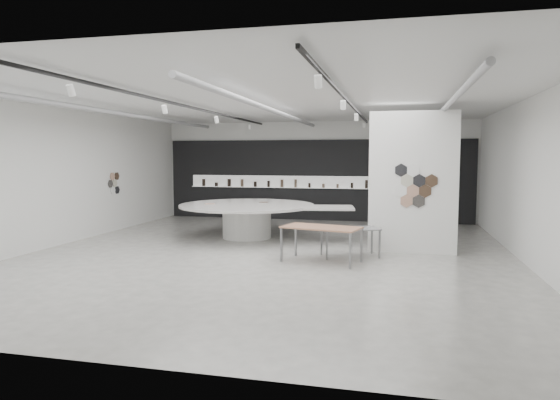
% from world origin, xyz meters
% --- Properties ---
extents(room, '(12.02, 14.02, 3.82)m').
position_xyz_m(room, '(-0.09, -0.00, 2.07)').
color(room, '#B1AEA7').
rests_on(room, ground).
extents(back_wall_display, '(11.80, 0.27, 3.10)m').
position_xyz_m(back_wall_display, '(-0.08, 6.93, 1.54)').
color(back_wall_display, black).
rests_on(back_wall_display, ground).
extents(partition_column, '(2.20, 0.38, 3.60)m').
position_xyz_m(partition_column, '(3.50, 1.00, 1.80)').
color(partition_column, white).
rests_on(partition_column, ground).
extents(display_island, '(5.63, 4.67, 1.04)m').
position_xyz_m(display_island, '(-1.21, 2.22, 0.67)').
color(display_island, white).
rests_on(display_island, ground).
extents(sample_table_wood, '(1.94, 1.28, 0.83)m').
position_xyz_m(sample_table_wood, '(1.42, -0.70, 0.77)').
color(sample_table_wood, '#A67255').
rests_on(sample_table_wood, ground).
extents(sample_table_stone, '(1.54, 1.13, 0.71)m').
position_xyz_m(sample_table_stone, '(2.01, 0.09, 0.65)').
color(sample_table_stone, slate).
rests_on(sample_table_stone, ground).
extents(kitchen_counter, '(1.79, 0.81, 1.37)m').
position_xyz_m(kitchen_counter, '(3.51, 6.51, 0.50)').
color(kitchen_counter, white).
rests_on(kitchen_counter, ground).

